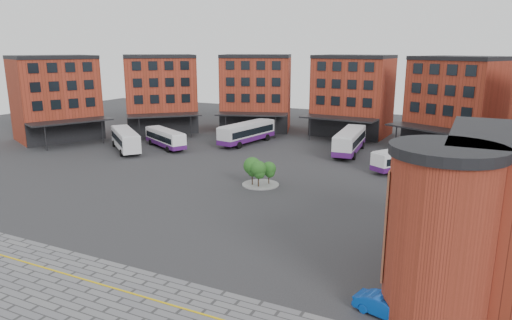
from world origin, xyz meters
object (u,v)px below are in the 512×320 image
at_px(bus_b, 165,138).
at_px(bus_e, 405,158).
at_px(bus_c, 247,132).
at_px(bus_d, 350,141).
at_px(bus_f, 483,178).
at_px(tree_island, 259,170).
at_px(bus_a, 125,139).
at_px(blue_car, 386,307).

height_order(bus_b, bus_e, bus_b).
bearing_deg(bus_b, bus_c, -21.06).
height_order(bus_d, bus_f, bus_d).
bearing_deg(bus_e, bus_d, 175.97).
xyz_separation_m(tree_island, bus_d, (5.13, 21.64, -0.02)).
height_order(tree_island, bus_b, tree_island).
bearing_deg(bus_b, bus_f, -65.20).
distance_m(bus_a, blue_car, 54.01).
xyz_separation_m(bus_f, blue_car, (-5.11, -30.29, -0.92)).
bearing_deg(bus_e, blue_car, -51.32).
height_order(bus_a, bus_c, bus_c).
xyz_separation_m(tree_island, bus_e, (14.34, 14.95, -0.36)).
bearing_deg(tree_island, bus_d, 76.66).
xyz_separation_m(bus_a, bus_d, (32.27, 13.72, -0.02)).
bearing_deg(bus_c, tree_island, -49.83).
relative_size(bus_c, bus_f, 1.25).
bearing_deg(tree_island, bus_c, 120.28).
distance_m(bus_a, bus_f, 50.82).
relative_size(tree_island, bus_e, 0.43).
relative_size(bus_c, blue_car, 3.29).
bearing_deg(bus_b, bus_e, -57.63).
distance_m(bus_a, bus_b, 6.25).
xyz_separation_m(bus_a, bus_f, (50.79, 1.51, -0.39)).
height_order(bus_b, bus_f, bus_b).
relative_size(bus_b, blue_car, 2.66).
relative_size(bus_d, blue_car, 3.29).
distance_m(bus_c, bus_f, 37.98).
bearing_deg(bus_c, blue_car, -43.79).
bearing_deg(bus_e, bus_c, -161.32).
relative_size(bus_b, bus_d, 0.81).
relative_size(bus_a, bus_e, 1.05).
bearing_deg(bus_c, bus_f, -8.28).
bearing_deg(bus_a, bus_c, -8.79).
relative_size(tree_island, bus_b, 0.42).
bearing_deg(bus_c, bus_e, -3.41).
xyz_separation_m(bus_c, bus_d, (17.55, 0.37, 0.02)).
relative_size(bus_c, bus_e, 1.27).
xyz_separation_m(bus_e, bus_f, (9.31, -5.52, -0.03)).
relative_size(bus_b, bus_f, 1.01).
relative_size(tree_island, bus_a, 0.41).
xyz_separation_m(tree_island, blue_car, (18.54, -20.85, -1.31)).
distance_m(bus_b, bus_d, 29.42).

